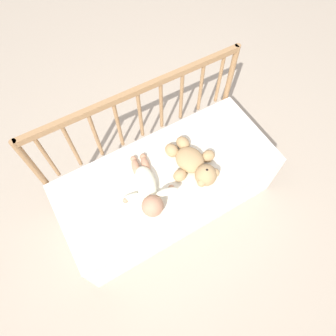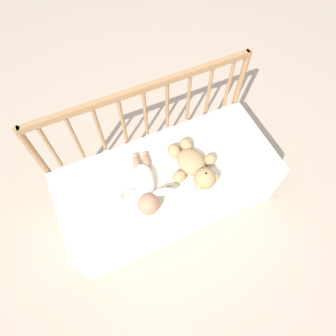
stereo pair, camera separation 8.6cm
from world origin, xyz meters
name	(u,v)px [view 1 (the left image)]	position (x,y,z in m)	size (l,w,h in m)	color
ground_plane	(168,200)	(0.00, 0.00, 0.00)	(12.00, 12.00, 0.00)	tan
crib_mattress	(168,187)	(0.00, 0.00, 0.21)	(1.35, 0.59, 0.43)	white
crib_rail	(141,118)	(0.00, 0.32, 0.60)	(1.35, 0.04, 0.84)	#997047
blanket	(166,175)	(-0.02, -0.01, 0.43)	(0.81, 0.53, 0.01)	silver
teddy_bear	(194,164)	(0.15, -0.05, 0.48)	(0.31, 0.38, 0.13)	tan
baby	(148,189)	(-0.16, -0.06, 0.47)	(0.31, 0.42, 0.12)	#EAEACC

